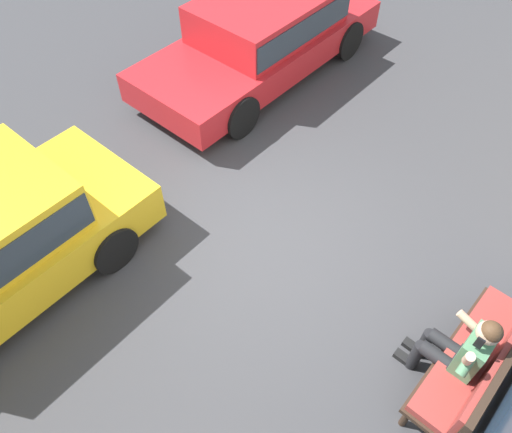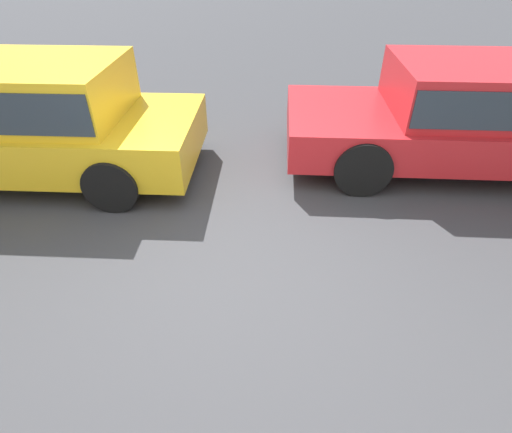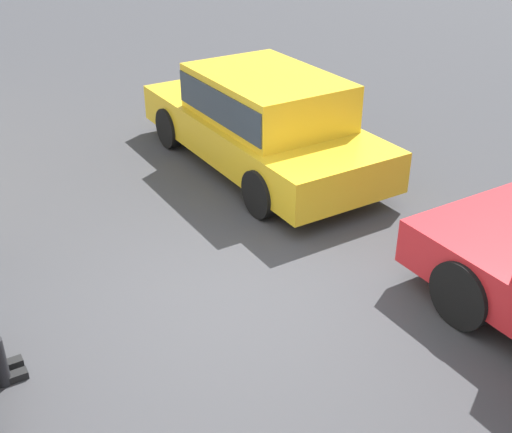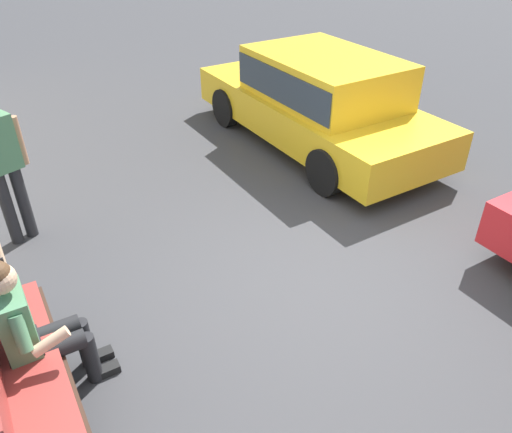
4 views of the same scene
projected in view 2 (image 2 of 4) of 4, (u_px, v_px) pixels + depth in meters
ground_plane at (228, 282)px, 3.68m from camera, size 60.00×60.00×0.00m
parked_car_near at (478, 110)px, 5.10m from camera, size 4.66×1.96×1.35m
parked_car_mid at (26, 115)px, 4.91m from camera, size 4.37×1.91×1.42m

